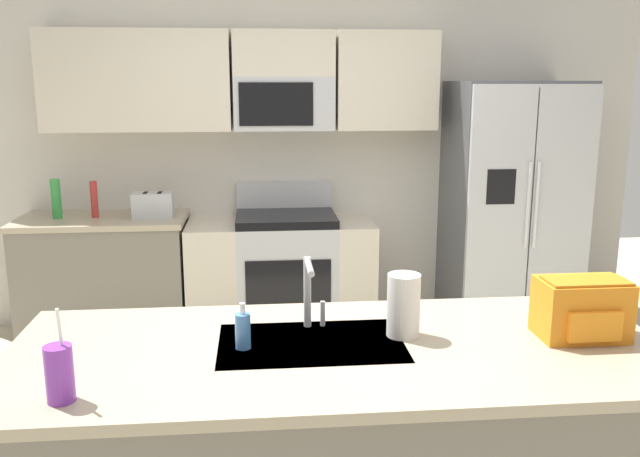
{
  "coord_description": "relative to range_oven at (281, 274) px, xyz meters",
  "views": [
    {
      "loc": [
        -0.36,
        -2.97,
        1.83
      ],
      "look_at": [
        -0.02,
        0.6,
        1.05
      ],
      "focal_mm": 37.32,
      "sensor_mm": 36.0,
      "label": 1
    }
  ],
  "objects": [
    {
      "name": "kitchen_wall_unit",
      "position": [
        0.06,
        0.28,
        1.03
      ],
      "size": [
        5.2,
        0.43,
        2.6
      ],
      "color": "beige",
      "rests_on": "ground"
    },
    {
      "name": "back_counter",
      "position": [
        -1.28,
        -0.0,
        0.01
      ],
      "size": [
        1.18,
        0.63,
        0.9
      ],
      "color": "slate",
      "rests_on": "ground"
    },
    {
      "name": "range_oven",
      "position": [
        0.0,
        0.0,
        0.0
      ],
      "size": [
        1.36,
        0.61,
        1.1
      ],
      "color": "#B7BABF",
      "rests_on": "ground"
    },
    {
      "name": "refrigerator",
      "position": [
        1.71,
        -0.07,
        0.48
      ],
      "size": [
        0.9,
        0.76,
        1.85
      ],
      "color": "#4C4F54",
      "rests_on": "ground"
    },
    {
      "name": "toaster",
      "position": [
        -0.9,
        -0.05,
        0.55
      ],
      "size": [
        0.28,
        0.16,
        0.18
      ],
      "color": "#B7BABF",
      "rests_on": "back_counter"
    },
    {
      "name": "pepper_mill",
      "position": [
        -1.32,
        -0.0,
        0.59
      ],
      "size": [
        0.05,
        0.05,
        0.26
      ],
      "primitive_type": "cylinder",
      "color": "#B2332D",
      "rests_on": "back_counter"
    },
    {
      "name": "bottle_green",
      "position": [
        -1.58,
        -0.01,
        0.6
      ],
      "size": [
        0.07,
        0.07,
        0.28
      ],
      "primitive_type": "cylinder",
      "color": "green",
      "rests_on": "back_counter"
    },
    {
      "name": "sink_faucet",
      "position": [
        0.03,
        -2.33,
        0.62
      ],
      "size": [
        0.09,
        0.21,
        0.28
      ],
      "color": "#B7BABF",
      "rests_on": "island_counter"
    },
    {
      "name": "drink_cup_purple",
      "position": [
        -0.76,
        -2.86,
        0.55
      ],
      "size": [
        0.08,
        0.08,
        0.3
      ],
      "color": "purple",
      "rests_on": "island_counter"
    },
    {
      "name": "soap_dispenser",
      "position": [
        -0.23,
        -2.5,
        0.53
      ],
      "size": [
        0.06,
        0.06,
        0.17
      ],
      "color": "#4C8CD8",
      "rests_on": "island_counter"
    },
    {
      "name": "paper_towel_roll",
      "position": [
        0.37,
        -2.44,
        0.58
      ],
      "size": [
        0.12,
        0.12,
        0.24
      ],
      "primitive_type": "cylinder",
      "color": "white",
      "rests_on": "island_counter"
    },
    {
      "name": "backpack",
      "position": [
        1.03,
        -2.52,
        0.57
      ],
      "size": [
        0.32,
        0.22,
        0.23
      ],
      "color": "orange",
      "rests_on": "island_counter"
    }
  ]
}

